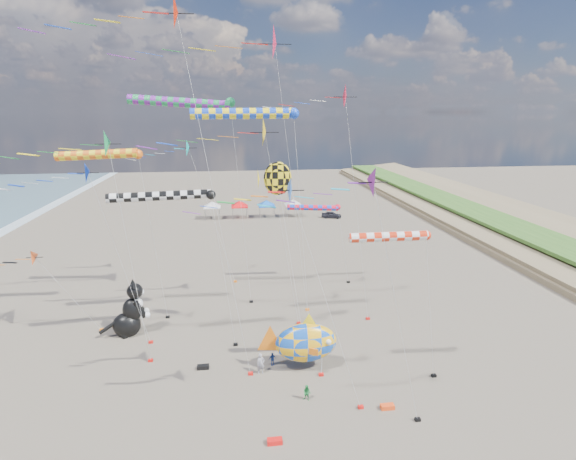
# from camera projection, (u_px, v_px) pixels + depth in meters

# --- Properties ---
(ground) EXTENTS (260.00, 260.00, 0.00)m
(ground) POSITION_uv_depth(u_px,v_px,m) (283.00, 453.00, 25.92)
(ground) COLOR brown
(ground) RESTS_ON ground
(delta_kite_0) EXTENTS (10.94, 1.55, 7.80)m
(delta_kite_0) POSITION_uv_depth(u_px,v_px,m) (20.00, 264.00, 38.02)
(delta_kite_0) COLOR #FF5C21
(delta_kite_0) RESTS_ON ground
(delta_kite_1) EXTENTS (10.66, 2.03, 18.00)m
(delta_kite_1) POSITION_uv_depth(u_px,v_px,m) (77.00, 149.00, 30.76)
(delta_kite_1) COLOR #16984C
(delta_kite_1) RESTS_ON ground
(delta_kite_2) EXTENTS (10.44, 2.01, 16.48)m
(delta_kite_2) POSITION_uv_depth(u_px,v_px,m) (184.00, 150.00, 47.52)
(delta_kite_2) COLOR #08B4B0
(delta_kite_2) RESTS_ON ground
(delta_kite_3) EXTENTS (9.04, 1.78, 16.50)m
(delta_kite_3) POSITION_uv_depth(u_px,v_px,m) (364.00, 186.00, 24.24)
(delta_kite_3) COLOR #861491
(delta_kite_3) RESTS_ON ground
(delta_kite_4) EXTENTS (9.77, 1.80, 15.55)m
(delta_kite_4) POSITION_uv_depth(u_px,v_px,m) (78.00, 178.00, 34.10)
(delta_kite_4) COLOR blue
(delta_kite_4) RESTS_ON ground
(delta_kite_5) EXTENTS (12.47, 2.66, 18.89)m
(delta_kite_5) POSITION_uv_depth(u_px,v_px,m) (258.00, 135.00, 36.88)
(delta_kite_5) COLOR yellow
(delta_kite_5) RESTS_ON ground
(delta_kite_6) EXTENTS (16.38, 3.11, 26.24)m
(delta_kite_6) POSITION_uv_depth(u_px,v_px,m) (259.00, 46.00, 37.81)
(delta_kite_6) COLOR #D61D43
(delta_kite_6) RESTS_ON ground
(delta_kite_7) EXTENTS (9.80, 1.83, 15.55)m
(delta_kite_7) POSITION_uv_depth(u_px,v_px,m) (291.00, 199.00, 25.62)
(delta_kite_7) COLOR blue
(delta_kite_7) RESTS_ON ground
(delta_kite_8) EXTENTS (12.55, 2.36, 26.18)m
(delta_kite_8) POSITION_uv_depth(u_px,v_px,m) (161.00, 15.00, 26.78)
(delta_kite_8) COLOR red
(delta_kite_8) RESTS_ON ground
(delta_kite_9) EXTENTS (10.50, 2.22, 21.51)m
(delta_kite_9) POSITION_uv_depth(u_px,v_px,m) (336.00, 100.00, 37.07)
(delta_kite_9) COLOR red
(delta_kite_9) RESTS_ON ground
(windsock_0) EXTENTS (8.51, 0.85, 15.98)m
(windsock_0) POSITION_uv_depth(u_px,v_px,m) (102.00, 155.00, 38.46)
(windsock_0) COLOR orange
(windsock_0) RESTS_ON ground
(windsock_1) EXTENTS (10.80, 0.91, 20.39)m
(windsock_1) POSITION_uv_depth(u_px,v_px,m) (185.00, 103.00, 40.69)
(windsock_1) COLOR #1B9849
(windsock_1) RESTS_ON ground
(windsock_2) EXTENTS (7.28, 0.63, 9.30)m
(windsock_2) POSITION_uv_depth(u_px,v_px,m) (316.00, 208.00, 49.05)
(windsock_2) COLOR red
(windsock_2) RESTS_ON ground
(windsock_3) EXTENTS (9.34, 0.74, 13.32)m
(windsock_3) POSITION_uv_depth(u_px,v_px,m) (165.00, 197.00, 33.99)
(windsock_3) COLOR black
(windsock_3) RESTS_ON ground
(windsock_4) EXTENTS (6.97, 0.69, 11.34)m
(windsock_4) POSITION_uv_depth(u_px,v_px,m) (394.00, 238.00, 30.16)
(windsock_4) COLOR red
(windsock_4) RESTS_ON ground
(windsock_5) EXTENTS (9.58, 0.88, 19.42)m
(windsock_5) POSITION_uv_depth(u_px,v_px,m) (249.00, 114.00, 34.43)
(windsock_5) COLOR blue
(windsock_5) RESTS_ON ground
(angelfish_kite) EXTENTS (3.74, 3.02, 15.36)m
(angelfish_kite) POSITION_uv_depth(u_px,v_px,m) (275.00, 180.00, 35.18)
(angelfish_kite) COLOR yellow
(angelfish_kite) RESTS_ON ground
(cat_inflatable) EXTENTS (4.04, 2.72, 4.98)m
(cat_inflatable) POSITION_uv_depth(u_px,v_px,m) (128.00, 308.00, 39.19)
(cat_inflatable) COLOR black
(cat_inflatable) RESTS_ON ground
(fish_inflatable) EXTENTS (6.29, 2.52, 4.67)m
(fish_inflatable) POSITION_uv_depth(u_px,v_px,m) (305.00, 342.00, 33.78)
(fish_inflatable) COLOR blue
(fish_inflatable) RESTS_ON ground
(person_adult) EXTENTS (0.66, 0.50, 1.63)m
(person_adult) POSITION_uv_depth(u_px,v_px,m) (261.00, 364.00, 33.62)
(person_adult) COLOR #9595A1
(person_adult) RESTS_ON ground
(child_green) EXTENTS (0.70, 0.66, 1.14)m
(child_green) POSITION_uv_depth(u_px,v_px,m) (307.00, 393.00, 30.54)
(child_green) COLOR #20893C
(child_green) RESTS_ON ground
(child_blue) EXTENTS (0.67, 0.46, 1.06)m
(child_blue) POSITION_uv_depth(u_px,v_px,m) (272.00, 359.00, 34.80)
(child_blue) COLOR navy
(child_blue) RESTS_ON ground
(kite_bag_0) EXTENTS (0.90, 0.44, 0.30)m
(kite_bag_0) POSITION_uv_depth(u_px,v_px,m) (387.00, 407.00, 29.77)
(kite_bag_0) COLOR #FF4815
(kite_bag_0) RESTS_ON ground
(kite_bag_1) EXTENTS (0.90, 0.44, 0.30)m
(kite_bag_1) POSITION_uv_depth(u_px,v_px,m) (203.00, 367.00, 34.41)
(kite_bag_1) COLOR black
(kite_bag_1) RESTS_ON ground
(kite_bag_2) EXTENTS (0.90, 0.44, 0.30)m
(kite_bag_2) POSITION_uv_depth(u_px,v_px,m) (275.00, 441.00, 26.64)
(kite_bag_2) COLOR red
(kite_bag_2) RESTS_ON ground
(tent_row) EXTENTS (19.20, 4.20, 3.80)m
(tent_row) POSITION_uv_depth(u_px,v_px,m) (253.00, 201.00, 82.86)
(tent_row) COLOR silver
(tent_row) RESTS_ON ground
(parked_car) EXTENTS (3.93, 2.48, 1.25)m
(parked_car) POSITION_uv_depth(u_px,v_px,m) (331.00, 215.00, 83.37)
(parked_car) COLOR #26262D
(parked_car) RESTS_ON ground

